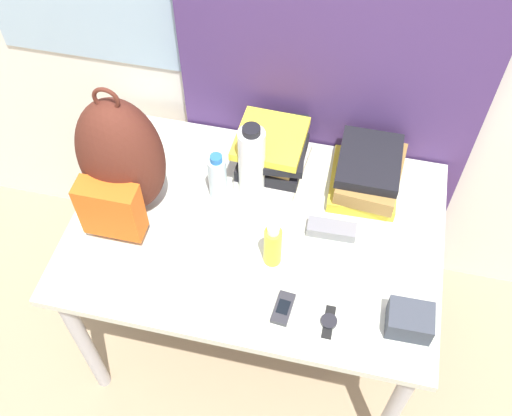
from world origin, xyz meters
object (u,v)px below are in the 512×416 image
Objects in this scene: water_bottle at (218,177)px; sunglasses_case at (332,229)px; book_stack_center at (368,173)px; book_stack_left at (273,152)px; cell_phone at (283,308)px; sunscreen_bottle at (273,245)px; wristwatch at (329,322)px; sports_bottle at (252,163)px; backpack at (120,162)px; camera_pouch at (410,320)px.

sunglasses_case is at bearing -10.48° from water_bottle.
book_stack_left is at bearing 179.22° from book_stack_center.
sunglasses_case is at bearing 72.36° from cell_phone.
sunscreen_bottle is 1.10× the size of sunglasses_case.
book_stack_center reaches higher than wristwatch.
sports_bottle is at bearing 159.13° from sunglasses_case.
book_stack_left is 0.31m from book_stack_center.
cell_phone is (-0.18, -0.51, -0.06)m from book_stack_center.
book_stack_left and sunscreen_bottle have the same top height.
water_bottle is 0.39m from sunglasses_case.
sports_bottle is at bearing 20.63° from backpack.
backpack is at bearing 158.20° from wristwatch.
backpack is at bearing -148.89° from book_stack_left.
cell_phone is 1.02× the size of wristwatch.
sports_bottle reaches higher than sunscreen_bottle.
sunscreen_bottle is at bearing -78.41° from book_stack_left.
cell_phone is 0.31m from sunglasses_case.
backpack is 0.78m from book_stack_center.
backpack is at bearing -177.15° from sunglasses_case.
backpack is 4.70× the size of wristwatch.
water_bottle is 0.72m from camera_pouch.
camera_pouch reaches higher than sunglasses_case.
sunglasses_case is (0.09, 0.29, 0.01)m from cell_phone.
sports_bottle is 2.87× the size of wristwatch.
book_stack_center is at bearing 18.62° from backpack.
sunglasses_case is (0.64, 0.03, -0.19)m from backpack.
sports_bottle is 0.66m from camera_pouch.
wristwatch is at bearing -41.85° from water_bottle.
cell_phone is (0.06, -0.16, -0.07)m from sunscreen_bottle.
sunscreen_bottle is 0.27m from wristwatch.
sunscreen_bottle is (0.07, -0.35, -0.01)m from book_stack_left.
wristwatch is (0.27, -0.52, -0.08)m from book_stack_left.
book_stack_left is 2.19× the size of camera_pouch.
water_bottle reaches higher than wristwatch.
sunscreen_bottle is at bearing -63.92° from sports_bottle.
sunglasses_case is at bearing 97.29° from wristwatch.
water_bottle is at bearing 136.86° from sunscreen_bottle.
sunscreen_bottle is at bearing -139.08° from sunglasses_case.
wristwatch is (0.32, -0.41, -0.14)m from sports_bottle.
sunglasses_case is 0.37m from camera_pouch.
book_stack_left reaches higher than sunglasses_case.
wristwatch is at bearing -94.79° from book_stack_center.
sports_bottle reaches higher than wristwatch.
water_bottle is at bearing 169.52° from sunglasses_case.
sunscreen_bottle is at bearing -43.14° from water_bottle.
book_stack_left is 0.36m from sunscreen_bottle.
book_stack_left is at bearing 44.53° from water_bottle.
water_bottle is 1.11× the size of sunscreen_bottle.
backpack is 0.64m from cell_phone.
water_bottle is (-0.15, -0.15, 0.00)m from book_stack_left.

